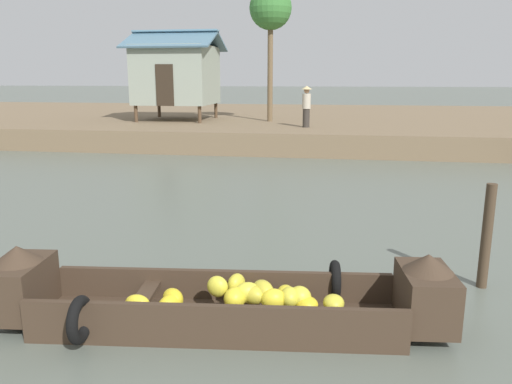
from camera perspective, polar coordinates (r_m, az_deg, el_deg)
The scene contains 7 objects.
ground_plane at distance 10.79m, azimuth 4.56°, elevation -2.45°, with size 300.00×300.00×0.00m, color #596056.
riverbank_strip at distance 28.02m, azimuth 7.58°, elevation 7.89°, with size 160.00×20.00×0.86m, color #756047.
banana_boat at distance 5.96m, azimuth -3.90°, elevation -12.22°, with size 5.35×2.03×0.94m.
stilt_house_left at distance 24.43m, azimuth -9.05°, elevation 13.18°, with size 4.09×3.94×4.13m.
palm_tree_near at distance 23.52m, azimuth 1.67°, elevation 20.01°, with size 1.88×1.88×5.92m.
vendor_person at distance 20.60m, azimuth 5.78°, elevation 9.93°, with size 0.44×0.44×1.66m.
mooring_post at distance 7.54m, azimuth 24.83°, elevation -4.63°, with size 0.14×0.14×1.47m, color #423323.
Camera 1 is at (0.81, -0.37, 2.86)m, focal length 35.04 mm.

